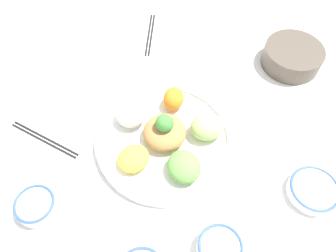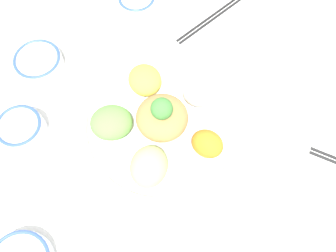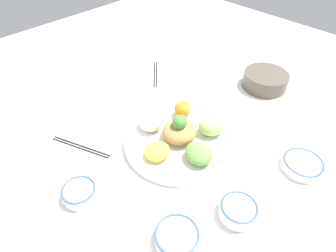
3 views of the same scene
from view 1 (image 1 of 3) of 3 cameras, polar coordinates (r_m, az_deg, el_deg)
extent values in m
plane|color=white|center=(0.89, -0.91, -2.41)|extent=(2.40, 2.40, 0.00)
cylinder|color=white|center=(0.88, -0.41, -2.36)|extent=(0.37, 0.37, 0.02)
torus|color=white|center=(0.86, -0.42, -1.84)|extent=(0.37, 0.37, 0.02)
ellipsoid|color=#6BAD4C|center=(0.80, 2.79, -7.07)|extent=(0.11, 0.10, 0.05)
ellipsoid|color=#B7DB7A|center=(0.85, 6.81, -0.19)|extent=(0.11, 0.11, 0.06)
ellipsoid|color=orange|center=(0.90, 0.97, 4.76)|extent=(0.09, 0.09, 0.06)
ellipsoid|color=white|center=(0.88, -6.58, 1.99)|extent=(0.10, 0.10, 0.06)
ellipsoid|color=yellow|center=(0.82, -6.06, -5.64)|extent=(0.08, 0.09, 0.04)
ellipsoid|color=#AD7F47|center=(0.84, -0.43, -1.00)|extent=(0.11, 0.11, 0.06)
sphere|color=#478E3D|center=(0.81, -0.45, 0.61)|extent=(0.05, 0.05, 0.05)
cylinder|color=white|center=(0.77, 8.93, -20.34)|extent=(0.10, 0.10, 0.04)
torus|color=#38569E|center=(0.75, 9.14, -19.99)|extent=(0.10, 0.10, 0.01)
cylinder|color=maroon|center=(0.75, 9.11, -20.04)|extent=(0.08, 0.08, 0.00)
cylinder|color=white|center=(0.88, 23.90, -10.26)|extent=(0.12, 0.12, 0.03)
torus|color=#38569E|center=(0.87, 24.22, -9.88)|extent=(0.12, 0.12, 0.01)
cylinder|color=#DBB251|center=(0.87, 24.16, -9.96)|extent=(0.10, 0.10, 0.00)
cylinder|color=white|center=(0.85, -21.95, -12.84)|extent=(0.10, 0.10, 0.04)
torus|color=#38569E|center=(0.83, -22.31, -12.43)|extent=(0.10, 0.10, 0.01)
cylinder|color=white|center=(0.84, -22.25, -12.50)|extent=(0.08, 0.08, 0.00)
cylinder|color=#51473D|center=(1.11, 20.80, 11.24)|extent=(0.18, 0.18, 0.06)
ellipsoid|color=#E0705B|center=(1.09, 21.13, 11.99)|extent=(0.15, 0.15, 0.02)
cylinder|color=black|center=(1.16, -2.90, 15.70)|extent=(0.15, 0.15, 0.01)
cylinder|color=black|center=(1.16, -3.41, 15.72)|extent=(0.15, 0.15, 0.01)
cylinder|color=black|center=(0.95, -20.93, -2.35)|extent=(0.21, 0.09, 0.01)
cylinder|color=black|center=(0.95, -20.56, -1.90)|extent=(0.21, 0.09, 0.01)
cube|color=white|center=(0.97, 16.52, 2.12)|extent=(0.07, 0.06, 0.01)
ellipsoid|color=white|center=(1.01, 15.99, 5.01)|extent=(0.07, 0.07, 0.01)
camera|label=2|loc=(0.62, 34.22, 42.76)|focal=35.00mm
camera|label=3|loc=(0.24, -111.83, -61.26)|focal=30.00mm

